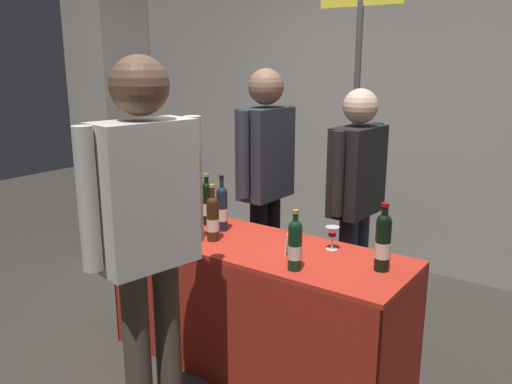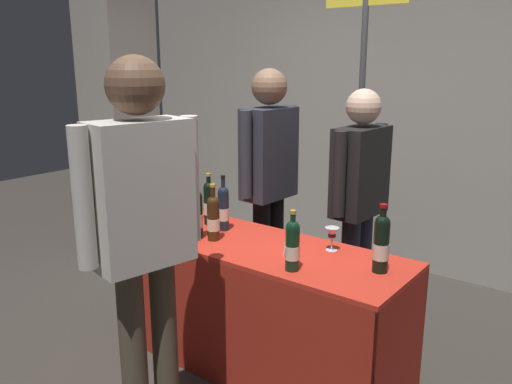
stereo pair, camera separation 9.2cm
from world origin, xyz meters
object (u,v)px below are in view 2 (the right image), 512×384
(vendor_presenter, at_px, (359,191))
(booth_signpost, at_px, (361,108))
(wine_glass_near_vendor, at_px, (332,234))
(tasting_table, at_px, (256,284))
(taster_foreground_right, at_px, (143,221))
(concrete_pillar, at_px, (118,94))
(featured_wine_bottle, at_px, (293,245))
(display_bottle_0, at_px, (223,208))

(vendor_presenter, distance_m, booth_signpost, 0.65)
(vendor_presenter, bearing_deg, wine_glass_near_vendor, 16.46)
(booth_signpost, bearing_deg, tasting_table, -92.12)
(wine_glass_near_vendor, bearing_deg, taster_foreground_right, -112.94)
(concrete_pillar, relative_size, vendor_presenter, 1.85)
(tasting_table, relative_size, taster_foreground_right, 0.99)
(concrete_pillar, distance_m, taster_foreground_right, 2.54)
(tasting_table, bearing_deg, featured_wine_bottle, -27.30)
(concrete_pillar, height_order, display_bottle_0, concrete_pillar)
(wine_glass_near_vendor, relative_size, booth_signpost, 0.06)
(concrete_pillar, xyz_separation_m, tasting_table, (2.04, -0.70, -0.96))
(concrete_pillar, distance_m, vendor_presenter, 2.34)
(taster_foreground_right, bearing_deg, featured_wine_bottle, -22.18)
(featured_wine_bottle, relative_size, vendor_presenter, 0.19)
(wine_glass_near_vendor, distance_m, vendor_presenter, 0.63)
(display_bottle_0, bearing_deg, wine_glass_near_vendor, 7.36)
(tasting_table, relative_size, featured_wine_bottle, 5.76)
(vendor_presenter, bearing_deg, concrete_pillar, -85.31)
(concrete_pillar, distance_m, wine_glass_near_vendor, 2.56)
(taster_foreground_right, xyz_separation_m, booth_signpost, (0.06, 1.93, 0.36))
(wine_glass_near_vendor, xyz_separation_m, booth_signpost, (-0.35, 0.97, 0.59))
(concrete_pillar, bearing_deg, tasting_table, -18.84)
(wine_glass_near_vendor, height_order, vendor_presenter, vendor_presenter)
(booth_signpost, bearing_deg, display_bottle_0, -108.10)
(wine_glass_near_vendor, bearing_deg, booth_signpost, 109.62)
(vendor_presenter, height_order, taster_foreground_right, taster_foreground_right)
(display_bottle_0, height_order, booth_signpost, booth_signpost)
(concrete_pillar, bearing_deg, featured_wine_bottle, -20.22)
(display_bottle_0, relative_size, wine_glass_near_vendor, 2.62)
(tasting_table, relative_size, display_bottle_0, 5.17)
(featured_wine_bottle, distance_m, taster_foreground_right, 0.74)
(display_bottle_0, relative_size, booth_signpost, 0.15)
(concrete_pillar, relative_size, booth_signpost, 1.28)
(featured_wine_bottle, xyz_separation_m, taster_foreground_right, (-0.39, -0.60, 0.19))
(tasting_table, xyz_separation_m, featured_wine_bottle, (0.37, -0.19, 0.37))
(featured_wine_bottle, distance_m, vendor_presenter, 0.97)
(taster_foreground_right, bearing_deg, concrete_pillar, 64.51)
(concrete_pillar, distance_m, booth_signpost, 2.13)
(vendor_presenter, bearing_deg, featured_wine_bottle, 10.46)
(featured_wine_bottle, bearing_deg, booth_signpost, 103.90)
(taster_foreground_right, bearing_deg, display_bottle_0, 29.44)
(booth_signpost, bearing_deg, vendor_presenter, -61.52)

